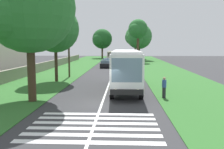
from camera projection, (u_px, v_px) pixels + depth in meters
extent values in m
plane|color=#333335|center=(102.00, 103.00, 18.13)|extent=(160.00, 160.00, 0.00)
cube|color=#2D6628|center=(51.00, 77.00, 33.36)|extent=(120.00, 8.00, 0.04)
cube|color=#2D6628|center=(174.00, 77.00, 32.66)|extent=(120.00, 8.00, 0.04)
cube|color=silver|center=(111.00, 77.00, 33.01)|extent=(110.00, 0.16, 0.01)
cube|color=white|center=(126.00, 68.00, 23.22)|extent=(11.00, 2.50, 2.90)
cube|color=slate|center=(126.00, 62.00, 23.46)|extent=(9.68, 2.54, 0.85)
cube|color=slate|center=(127.00, 70.00, 17.77)|extent=(0.08, 2.20, 1.74)
cube|color=#B29E19|center=(126.00, 79.00, 23.34)|extent=(10.78, 2.53, 0.36)
cube|color=white|center=(126.00, 51.00, 23.04)|extent=(10.56, 2.30, 0.18)
cube|color=black|center=(127.00, 92.00, 17.83)|extent=(0.16, 2.40, 0.40)
sphere|color=#F2EDCC|center=(116.00, 90.00, 17.91)|extent=(0.24, 0.24, 0.24)
sphere|color=#F2EDCC|center=(138.00, 90.00, 17.84)|extent=(0.24, 0.24, 0.24)
cylinder|color=black|center=(112.00, 92.00, 19.59)|extent=(1.10, 0.32, 1.10)
cylinder|color=black|center=(115.00, 79.00, 26.93)|extent=(1.10, 0.32, 1.10)
cylinder|color=black|center=(141.00, 92.00, 19.49)|extent=(1.10, 0.32, 1.10)
cylinder|color=black|center=(136.00, 79.00, 26.83)|extent=(1.10, 0.32, 1.10)
cube|color=silver|center=(88.00, 142.00, 10.87)|extent=(0.45, 6.80, 0.01)
cube|color=silver|center=(91.00, 135.00, 11.76)|extent=(0.45, 6.80, 0.01)
cube|color=silver|center=(93.00, 129.00, 12.66)|extent=(0.45, 6.80, 0.01)
cube|color=silver|center=(95.00, 123.00, 13.55)|extent=(0.45, 6.80, 0.01)
cube|color=silver|center=(97.00, 118.00, 14.44)|extent=(0.45, 6.80, 0.01)
cube|color=silver|center=(98.00, 114.00, 15.34)|extent=(0.45, 6.80, 0.01)
cube|color=navy|center=(123.00, 68.00, 39.79)|extent=(4.30, 1.75, 0.70)
cube|color=slate|center=(123.00, 64.00, 39.62)|extent=(2.00, 1.61, 0.55)
cylinder|color=black|center=(118.00, 70.00, 38.51)|extent=(0.64, 0.22, 0.64)
cylinder|color=black|center=(119.00, 69.00, 41.19)|extent=(0.64, 0.22, 0.64)
cylinder|color=black|center=(128.00, 70.00, 38.44)|extent=(0.64, 0.22, 0.64)
cylinder|color=black|center=(128.00, 69.00, 41.12)|extent=(0.64, 0.22, 0.64)
cube|color=black|center=(105.00, 65.00, 46.83)|extent=(4.30, 1.75, 0.70)
cube|color=slate|center=(105.00, 62.00, 46.66)|extent=(2.00, 1.61, 0.55)
cylinder|color=black|center=(101.00, 66.00, 45.55)|extent=(0.64, 0.22, 0.64)
cylinder|color=black|center=(102.00, 65.00, 48.23)|extent=(0.64, 0.22, 0.64)
cylinder|color=black|center=(109.00, 66.00, 45.48)|extent=(0.64, 0.22, 0.64)
cylinder|color=black|center=(110.00, 65.00, 48.16)|extent=(0.64, 0.22, 0.64)
cube|color=navy|center=(107.00, 62.00, 53.33)|extent=(4.30, 1.75, 0.70)
cube|color=slate|center=(107.00, 59.00, 53.16)|extent=(2.00, 1.61, 0.55)
cylinder|color=black|center=(103.00, 64.00, 52.05)|extent=(0.64, 0.22, 0.64)
cylinder|color=black|center=(104.00, 63.00, 54.73)|extent=(0.64, 0.22, 0.64)
cylinder|color=black|center=(111.00, 64.00, 51.98)|extent=(0.64, 0.22, 0.64)
cylinder|color=black|center=(111.00, 63.00, 54.66)|extent=(0.64, 0.22, 0.64)
cube|color=#145933|center=(123.00, 60.00, 61.19)|extent=(4.30, 1.75, 0.70)
cube|color=slate|center=(123.00, 58.00, 61.02)|extent=(2.00, 1.61, 0.55)
cylinder|color=black|center=(120.00, 61.00, 59.91)|extent=(0.64, 0.22, 0.64)
cylinder|color=black|center=(120.00, 61.00, 62.59)|extent=(0.64, 0.22, 0.64)
cylinder|color=black|center=(127.00, 61.00, 59.84)|extent=(0.64, 0.22, 0.64)
cylinder|color=black|center=(126.00, 61.00, 62.52)|extent=(0.64, 0.22, 0.64)
cube|color=#BFB299|center=(112.00, 55.00, 68.18)|extent=(6.00, 2.10, 2.10)
cube|color=slate|center=(112.00, 54.00, 68.33)|extent=(5.04, 2.13, 0.70)
cube|color=slate|center=(111.00, 55.00, 65.21)|extent=(0.06, 1.76, 1.18)
cylinder|color=black|center=(108.00, 59.00, 66.46)|extent=(0.76, 0.24, 0.76)
cylinder|color=black|center=(109.00, 59.00, 70.23)|extent=(0.76, 0.24, 0.76)
cylinder|color=black|center=(115.00, 59.00, 66.38)|extent=(0.76, 0.24, 0.76)
cylinder|color=black|center=(115.00, 59.00, 70.15)|extent=(0.76, 0.24, 0.76)
cylinder|color=#3D2D1E|center=(31.00, 67.00, 18.46)|extent=(0.60, 0.60, 5.11)
sphere|color=#286B2D|center=(29.00, 6.00, 17.93)|extent=(6.75, 6.75, 6.75)
sphere|color=#286B2D|center=(39.00, 17.00, 20.00)|extent=(4.71, 4.71, 4.71)
sphere|color=#286B2D|center=(5.00, 10.00, 16.36)|extent=(3.98, 3.98, 3.98)
cylinder|color=#3D2D1E|center=(56.00, 62.00, 28.66)|extent=(0.36, 0.36, 4.55)
sphere|color=#286B2D|center=(55.00, 29.00, 28.22)|extent=(5.43, 5.43, 5.43)
sphere|color=#286B2D|center=(59.00, 33.00, 29.88)|extent=(3.62, 3.62, 3.62)
sphere|color=#286B2D|center=(45.00, 32.00, 26.96)|extent=(3.41, 3.41, 3.41)
cylinder|color=#4C3826|center=(102.00, 51.00, 80.19)|extent=(0.55, 0.55, 4.40)
sphere|color=#1E5623|center=(102.00, 39.00, 79.73)|extent=(6.35, 6.35, 6.35)
sphere|color=#1E5623|center=(103.00, 40.00, 81.67)|extent=(3.81, 3.81, 3.81)
sphere|color=#1E5623|center=(99.00, 40.00, 78.25)|extent=(4.04, 4.04, 4.04)
cylinder|color=#4C3826|center=(139.00, 52.00, 69.35)|extent=(0.57, 0.57, 4.66)
sphere|color=#337A38|center=(139.00, 36.00, 68.85)|extent=(7.09, 7.09, 7.09)
sphere|color=#337A38|center=(139.00, 38.00, 71.02)|extent=(4.30, 4.30, 4.30)
sphere|color=#337A38|center=(136.00, 38.00, 67.20)|extent=(4.89, 4.89, 4.89)
cylinder|color=#4C3826|center=(138.00, 48.00, 60.83)|extent=(0.59, 0.59, 6.80)
sphere|color=#286B2D|center=(138.00, 29.00, 60.28)|extent=(4.69, 4.69, 4.69)
sphere|color=#286B2D|center=(138.00, 31.00, 61.71)|extent=(3.21, 3.21, 3.21)
sphere|color=#286B2D|center=(135.00, 30.00, 59.19)|extent=(3.24, 3.24, 3.24)
cylinder|color=brown|center=(135.00, 50.00, 77.68)|extent=(0.50, 0.50, 5.29)
sphere|color=#337A38|center=(135.00, 36.00, 77.17)|extent=(6.19, 6.19, 6.19)
sphere|color=#337A38|center=(135.00, 38.00, 79.06)|extent=(4.49, 4.49, 4.49)
sphere|color=#337A38|center=(133.00, 37.00, 75.73)|extent=(4.62, 4.62, 4.62)
cylinder|color=#473828|center=(69.00, 45.00, 32.38)|extent=(0.24, 0.24, 8.38)
cube|color=#3D3326|center=(68.00, 17.00, 31.96)|extent=(0.12, 1.40, 0.12)
cube|color=gray|center=(38.00, 68.00, 38.39)|extent=(70.00, 0.40, 1.38)
cylinder|color=#26262D|center=(164.00, 93.00, 19.79)|extent=(0.28, 0.28, 0.85)
cylinder|color=#334C99|center=(164.00, 84.00, 19.71)|extent=(0.34, 0.34, 0.60)
sphere|color=tan|center=(164.00, 78.00, 19.66)|extent=(0.24, 0.24, 0.24)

